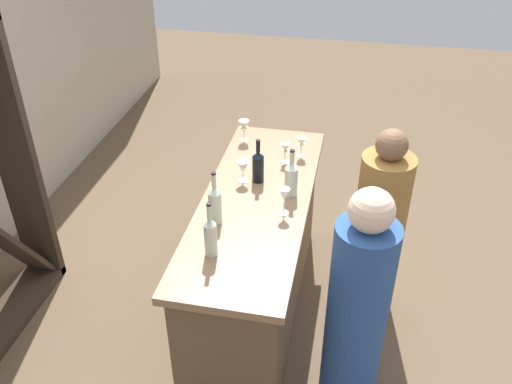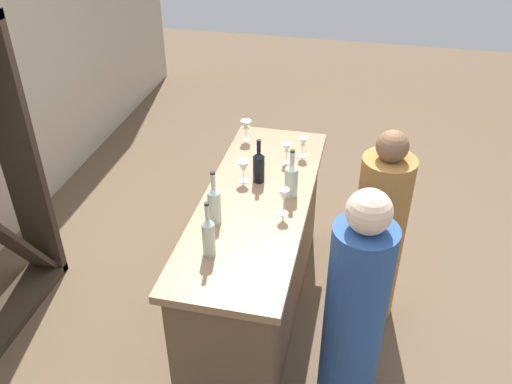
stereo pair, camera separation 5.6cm
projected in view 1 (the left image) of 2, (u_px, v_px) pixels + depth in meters
name	position (u px, v px, depth m)	size (l,w,h in m)	color
ground_plane	(256.00, 307.00, 3.91)	(12.00, 12.00, 0.00)	brown
bar_counter	(256.00, 256.00, 3.64)	(1.89, 0.66, 0.94)	brown
wine_bottle_leftmost_clear_pale	(210.00, 236.00, 2.87)	(0.07, 0.07, 0.33)	#B7C6B2
wine_bottle_second_left_clear_pale	(215.00, 204.00, 3.12)	(0.08, 0.08, 0.34)	#B7C6B2
wine_bottle_center_clear_pale	(291.00, 178.00, 3.35)	(0.08, 0.08, 0.32)	#B7C6B2
wine_bottle_second_right_near_black	(258.00, 166.00, 3.49)	(0.08, 0.08, 0.30)	black
wine_glass_near_left	(301.00, 143.00, 3.76)	(0.06, 0.06, 0.15)	white
wine_glass_near_center	(284.00, 196.00, 3.19)	(0.07, 0.07, 0.17)	white
wine_glass_near_right	(285.00, 149.00, 3.70)	(0.06, 0.06, 0.15)	white
wine_glass_far_left	(243.00, 167.00, 3.50)	(0.08, 0.08, 0.15)	white
wine_glass_far_center	(244.00, 127.00, 3.95)	(0.08, 0.08, 0.16)	white
person_left_guest	(357.00, 309.00, 2.98)	(0.39, 0.39, 1.44)	#284C8C
person_center_guest	(378.00, 234.00, 3.56)	(0.43, 0.43, 1.40)	#9E6B33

